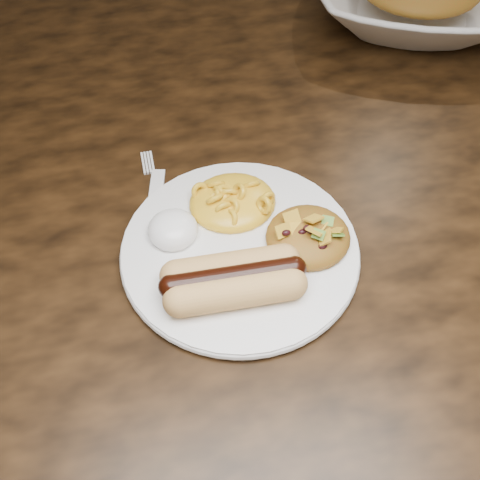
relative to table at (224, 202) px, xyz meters
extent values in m
plane|color=black|center=(0.00, 0.00, -0.66)|extent=(4.00, 4.00, 0.00)
cube|color=#3B220F|center=(0.00, 0.00, 0.07)|extent=(1.60, 0.90, 0.04)
cylinder|color=white|center=(-0.01, -0.15, 0.10)|extent=(0.31, 0.31, 0.01)
cylinder|color=#E1955D|center=(-0.03, -0.22, 0.12)|extent=(0.11, 0.04, 0.03)
cylinder|color=#E1955D|center=(-0.03, -0.19, 0.12)|extent=(0.11, 0.04, 0.03)
cylinder|color=black|center=(-0.03, -0.20, 0.13)|extent=(0.12, 0.03, 0.02)
ellipsoid|color=yellow|center=(-0.01, -0.10, 0.12)|extent=(0.10, 0.10, 0.04)
ellipsoid|color=white|center=(-0.08, -0.12, 0.12)|extent=(0.05, 0.05, 0.03)
ellipsoid|color=#B22C0F|center=(0.05, -0.16, 0.12)|extent=(0.09, 0.08, 0.03)
cube|color=white|center=(-0.09, -0.07, 0.09)|extent=(0.04, 0.12, 0.00)
camera|label=1|loc=(-0.09, -0.49, 0.56)|focal=42.00mm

